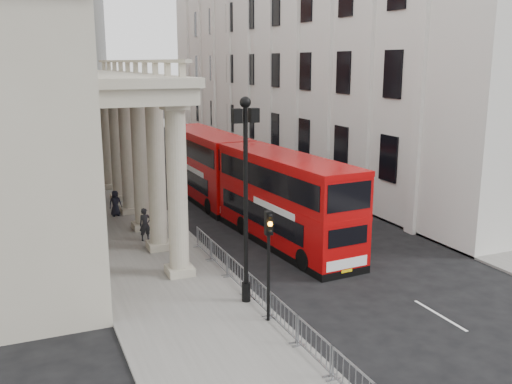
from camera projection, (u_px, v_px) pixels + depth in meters
name	position (u px, v px, depth m)	size (l,w,h in m)	color
ground	(304.00, 344.00, 20.11)	(260.00, 260.00, 0.00)	black
sidewalk_west	(98.00, 184.00, 45.89)	(6.00, 140.00, 0.12)	slate
sidewalk_east	(283.00, 170.00, 52.15)	(3.00, 140.00, 0.12)	slate
kerb	(135.00, 181.00, 47.00)	(0.20, 140.00, 0.14)	slate
east_building	(299.00, 30.00, 52.11)	(8.00, 55.00, 25.00)	silver
monument_column	(96.00, 25.00, 101.39)	(8.00, 8.00, 54.20)	#60605E
lamp_post_south	(246.00, 187.00, 22.37)	(1.05, 0.44, 8.32)	black
lamp_post_mid	(153.00, 138.00, 36.74)	(1.05, 0.44, 8.32)	black
lamp_post_north	(113.00, 116.00, 51.10)	(1.05, 0.44, 8.32)	black
traffic_light	(269.00, 246.00, 21.00)	(0.28, 0.33, 4.30)	black
crowd_barriers	(269.00, 304.00, 21.82)	(0.50, 18.75, 1.10)	gray
bus_near	(285.00, 198.00, 30.57)	(3.59, 11.52, 4.90)	#A90708
bus_far	(207.00, 164.00, 40.61)	(2.95, 11.43, 4.91)	#B10809
pedestrian_a	(145.00, 224.00, 31.17)	(0.66, 0.43, 1.81)	black
pedestrian_b	(95.00, 221.00, 31.96)	(0.85, 0.67, 1.76)	black
pedestrian_c	(115.00, 203.00, 36.18)	(0.81, 0.52, 1.65)	black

